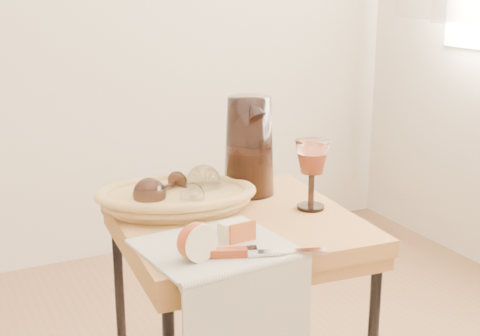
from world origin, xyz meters
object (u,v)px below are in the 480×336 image
pitcher (249,146)px  apple_half (195,240)px  goblet_lying_b (199,187)px  goblet_lying_a (162,189)px  bread_basket (176,200)px  table_knife (257,251)px  tea_towel (215,247)px  wine_goblet (312,175)px

pitcher → apple_half: pitcher is taller
pitcher → goblet_lying_b: bearing=-175.2°
goblet_lying_a → apple_half: 0.31m
bread_basket → table_knife: bearing=-68.4°
tea_towel → table_knife: bearing=-62.0°
wine_goblet → tea_towel: bearing=-157.5°
goblet_lying_a → pitcher: bearing=153.7°
apple_half → tea_towel: bearing=19.3°
tea_towel → pitcher: pitcher is taller
bread_basket → apple_half: size_ratio=4.17×
goblet_lying_b → apple_half: (-0.12, -0.27, -0.01)m
bread_basket → apple_half: 0.30m
apple_half → bread_basket: bearing=61.8°
bread_basket → pitcher: size_ratio=1.16×
goblet_lying_a → pitcher: pitcher is taller
tea_towel → wine_goblet: wine_goblet is taller
goblet_lying_b → wine_goblet: wine_goblet is taller
goblet_lying_a → pitcher: 0.25m
tea_towel → apple_half: size_ratio=3.55×
goblet_lying_b → apple_half: goblet_lying_b is taller
goblet_lying_b → table_knife: 0.32m
table_knife → goblet_lying_b: bearing=108.5°
tea_towel → apple_half: bearing=-152.4°
bread_basket → goblet_lying_a: (-0.03, 0.01, 0.03)m
bread_basket → goblet_lying_b: size_ratio=2.46×
tea_towel → goblet_lying_b: bearing=69.1°
bread_basket → table_knife: 0.34m
wine_goblet → goblet_lying_a: bearing=155.2°
pitcher → table_knife: pitcher is taller
wine_goblet → pitcher: bearing=114.3°
goblet_lying_b → pitcher: 0.18m
goblet_lying_a → pitcher: (0.24, 0.02, 0.07)m
bread_basket → goblet_lying_a: bearing=168.6°
goblet_lying_a → apple_half: bearing=49.6°
goblet_lying_a → bread_basket: bearing=121.3°
goblet_lying_b → apple_half: bearing=-167.2°
bread_basket → wine_goblet: (0.28, -0.13, 0.06)m
apple_half → goblet_lying_b: bearing=51.9°
goblet_lying_b → table_knife: bearing=-145.2°
goblet_lying_a → wine_goblet: (0.31, -0.15, 0.03)m
bread_basket → table_knife: size_ratio=1.34×
goblet_lying_b → goblet_lying_a: bearing=103.2°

